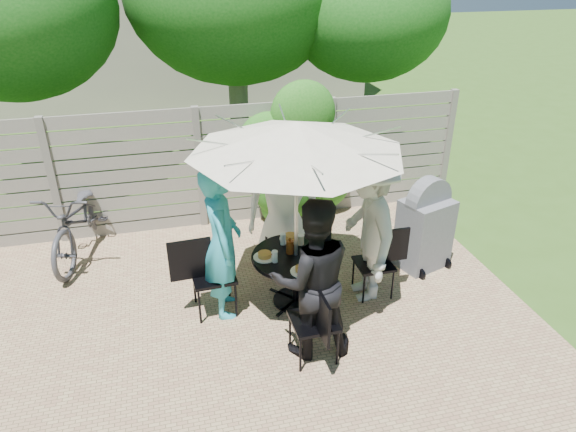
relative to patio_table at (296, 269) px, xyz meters
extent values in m
plane|color=#315019|center=(-0.86, -0.77, -0.46)|extent=(60.00, 60.00, 0.00)
cube|color=#A0855D|center=(-0.86, -0.27, -0.45)|extent=(7.00, 6.00, 0.02)
cube|color=gray|center=(-0.86, 2.23, 0.46)|extent=(8.00, 0.10, 1.85)
ellipsoid|color=#1A5E15|center=(0.54, 2.08, 0.44)|extent=(1.20, 0.70, 1.80)
cube|color=gray|center=(-0.86, 11.23, 2.04)|extent=(10.00, 6.00, 5.00)
ellipsoid|color=#145012|center=(-3.36, 4.23, 2.51)|extent=(3.20, 3.20, 2.72)
ellipsoid|color=#145012|center=(2.34, 4.03, 2.37)|extent=(2.80, 2.80, 2.38)
cylinder|color=black|center=(0.00, 0.00, 0.19)|extent=(1.07, 1.07, 0.03)
cylinder|color=black|center=(0.00, 0.00, -0.14)|extent=(0.07, 0.07, 0.65)
cylinder|color=black|center=(0.00, 0.00, -0.44)|extent=(0.54, 0.54, 0.04)
cylinder|color=silver|center=(0.00, 0.00, 0.60)|extent=(0.04, 0.04, 2.12)
cone|color=beige|center=(0.00, 0.00, 1.61)|extent=(2.46, 2.46, 0.32)
cube|color=black|center=(0.07, 0.95, 0.02)|extent=(0.54, 0.54, 0.04)
cube|color=black|center=(0.11, 1.18, 0.27)|extent=(0.11, 0.46, 0.48)
imported|color=white|center=(0.06, 0.83, 0.49)|extent=(0.97, 0.67, 1.91)
cube|color=black|center=(-0.95, 0.07, 0.03)|extent=(0.50, 0.50, 0.04)
cube|color=black|center=(-1.18, 0.05, 0.28)|extent=(0.48, 0.06, 0.49)
imported|color=#2AA1B8|center=(-0.83, 0.06, 0.44)|extent=(0.48, 0.69, 1.81)
cube|color=black|center=(-0.07, -0.95, 0.00)|extent=(0.46, 0.46, 0.04)
cube|color=black|center=(-0.06, -1.17, 0.24)|extent=(0.04, 0.45, 0.46)
imported|color=black|center=(-0.06, -0.83, 0.41)|extent=(0.89, 0.72, 1.75)
cube|color=black|center=(0.95, -0.07, -0.03)|extent=(0.42, 0.42, 0.03)
cube|color=black|center=(1.16, -0.07, 0.20)|extent=(0.42, 0.03, 0.43)
imported|color=silver|center=(0.83, -0.06, 0.46)|extent=(0.77, 1.24, 1.84)
cylinder|color=white|center=(0.03, 0.36, 0.21)|extent=(0.26, 0.26, 0.01)
cylinder|color=#BF8738|center=(0.03, 0.36, 0.24)|extent=(0.15, 0.15, 0.05)
cylinder|color=white|center=(-0.36, 0.03, 0.21)|extent=(0.26, 0.26, 0.01)
cylinder|color=#BF8738|center=(-0.36, 0.03, 0.24)|extent=(0.15, 0.15, 0.05)
cylinder|color=white|center=(-0.03, -0.36, 0.21)|extent=(0.26, 0.26, 0.01)
cylinder|color=#BF8738|center=(-0.03, -0.36, 0.24)|extent=(0.15, 0.15, 0.05)
cylinder|color=white|center=(0.36, -0.03, 0.21)|extent=(0.26, 0.26, 0.01)
cylinder|color=#BF8738|center=(0.36, -0.03, 0.24)|extent=(0.15, 0.15, 0.05)
cylinder|color=silver|center=(-0.09, 0.27, 0.27)|extent=(0.07, 0.07, 0.14)
cylinder|color=silver|center=(-0.27, -0.09, 0.27)|extent=(0.07, 0.07, 0.14)
cylinder|color=silver|center=(0.09, -0.27, 0.27)|extent=(0.07, 0.07, 0.14)
cylinder|color=silver|center=(0.27, 0.09, 0.27)|extent=(0.07, 0.07, 0.14)
cylinder|color=#59280C|center=(-0.06, 0.05, 0.28)|extent=(0.09, 0.09, 0.16)
cylinder|color=#C6B293|center=(0.12, 0.21, 0.26)|extent=(0.08, 0.08, 0.12)
imported|color=#333338|center=(-2.52, 1.83, 0.06)|extent=(1.14, 2.10, 1.05)
cube|color=slate|center=(1.83, 0.37, 0.02)|extent=(0.74, 0.65, 0.95)
cylinder|color=slate|center=(1.83, 0.37, 0.49)|extent=(0.66, 0.38, 0.63)
camera|label=1|loc=(-1.32, -4.83, 3.28)|focal=32.00mm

